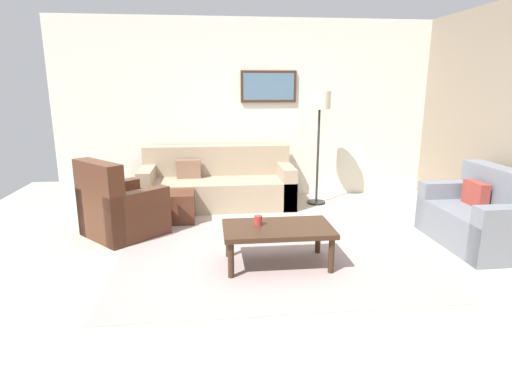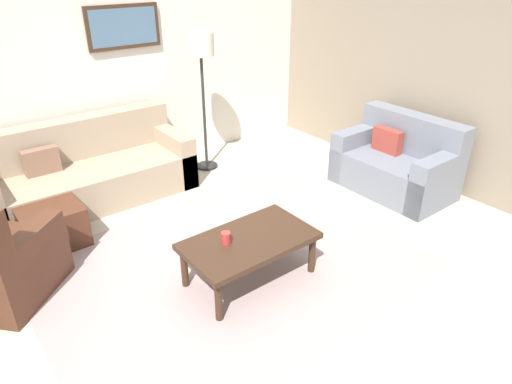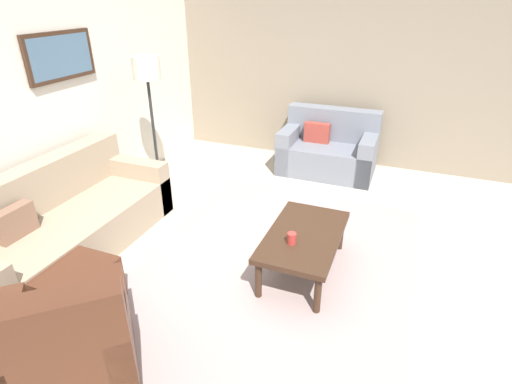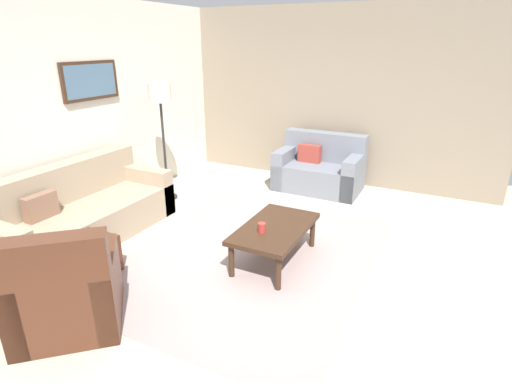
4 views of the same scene
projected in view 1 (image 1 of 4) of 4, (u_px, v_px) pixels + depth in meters
The scene contains 11 objects.
ground_plane at pixel (270, 255), 4.59m from camera, with size 8.00×8.00×0.00m, color #B2A893.
rear_partition at pixel (248, 110), 6.75m from camera, with size 6.00×0.12×2.80m, color silver.
area_rug at pixel (270, 254), 4.59m from camera, with size 3.25×2.52×0.01m, color gray.
couch_main at pixel (218, 185), 6.48m from camera, with size 2.26×0.92×0.88m.
couch_loveseat at pixel (484, 219), 4.83m from camera, with size 0.81×1.32×0.88m.
armchair_leather at pixel (119, 212), 5.10m from camera, with size 1.13×1.13×0.95m.
ottoman at pixel (174, 206), 5.73m from camera, with size 0.56×0.56×0.40m, color #4C2819.
coffee_table at pixel (278, 231), 4.26m from camera, with size 1.10×0.64×0.41m.
cup at pixel (258, 220), 4.28m from camera, with size 0.08×0.08×0.10m, color #B2332D.
lamp_standing at pixel (319, 112), 6.25m from camera, with size 0.32×0.32×1.71m.
framed_artwork at pixel (269, 87), 6.61m from camera, with size 0.88×0.04×0.49m.
Camera 1 is at (-0.63, -4.24, 1.79)m, focal length 29.59 mm.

